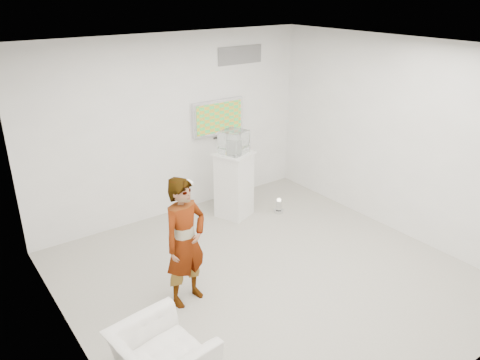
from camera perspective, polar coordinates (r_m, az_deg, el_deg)
The scene contains 10 objects.
room at distance 5.80m, azimuth 3.62°, elevation 0.80°, with size 5.01×5.01×3.00m.
tv at distance 8.14m, azimuth -2.71°, elevation 7.66°, with size 1.00×0.08×0.60m, color silver.
logo_decal at distance 8.25m, azimuth 0.01°, elevation 14.98°, with size 0.90×0.02×0.30m, color slate.
person at distance 5.66m, azimuth -6.68°, elevation -7.53°, with size 0.60×0.39×1.65m, color white.
armchair at distance 4.91m, azimuth -9.43°, elevation -20.86°, with size 0.92×0.81×0.60m, color white.
pedestal at distance 7.84m, azimuth -0.73°, elevation -0.56°, with size 0.55×0.55×1.12m, color silver.
floor_uplight at distance 8.12m, azimuth 4.75°, elevation -3.16°, with size 0.16×0.16×0.26m, color silver.
vitrine at distance 7.58m, azimuth -0.76°, elevation 4.66°, with size 0.38×0.38×0.38m, color silver.
console at distance 7.60m, azimuth -0.75°, elevation 4.14°, with size 0.05×0.17×0.23m, color silver.
wii_remote at distance 5.62m, azimuth -6.11°, elevation -0.25°, with size 0.03×0.12×0.03m, color silver.
Camera 1 is at (-3.44, -4.14, 3.66)m, focal length 35.00 mm.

